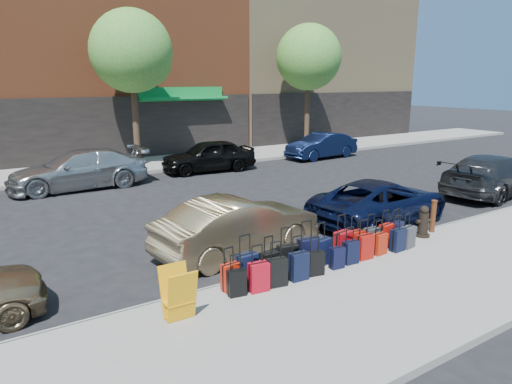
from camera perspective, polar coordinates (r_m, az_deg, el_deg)
ground at (r=14.40m, az=-4.18°, el=-3.24°), size 120.00×120.00×0.00m
sidewalk_near at (r=9.56m, az=15.32°, el=-12.34°), size 60.00×4.00×0.15m
sidewalk_far at (r=23.43m, az=-16.01°, el=3.09°), size 60.00×4.00×0.15m
curb_near at (r=10.87m, az=7.35°, el=-8.67°), size 60.00×0.08×0.15m
curb_far at (r=21.53m, az=-14.43°, el=2.28°), size 60.00×0.08×0.15m
building_right at (r=37.91m, az=4.35°, el=20.98°), size 15.00×12.12×18.00m
tree_center at (r=22.81m, az=-14.94°, el=16.37°), size 3.80×3.80×7.27m
tree_right at (r=27.96m, az=6.82°, el=16.16°), size 3.80×3.80×7.27m
suitcase_front_0 at (r=9.18m, az=-3.18°, el=-10.53°), size 0.38×0.23×0.88m
suitcase_front_1 at (r=9.38m, az=-1.15°, el=-9.63°), size 0.45×0.26×1.05m
suitcase_front_2 at (r=9.70m, az=1.78°, el=-9.09°), size 0.39×0.23×0.91m
suitcase_front_3 at (r=9.92m, az=3.94°, el=-8.35°), size 0.46×0.30×1.03m
suitcase_front_4 at (r=10.26m, az=6.48°, el=-7.57°), size 0.47×0.29×1.07m
suitcase_front_5 at (r=10.47m, az=8.35°, el=-7.35°), size 0.44×0.29×0.98m
suitcase_front_6 at (r=10.86m, az=10.80°, el=-6.53°), size 0.46×0.29×1.06m
suitcase_front_7 at (r=11.12m, az=12.38°, el=-6.26°), size 0.41×0.24×0.98m
suitcase_front_8 at (r=11.55m, az=14.25°, el=-5.71°), size 0.39×0.23×0.91m
suitcase_front_9 at (r=11.88m, az=15.99°, el=-5.23°), size 0.41×0.26×0.94m
suitcase_front_10 at (r=12.24m, az=17.19°, el=-4.84°), size 0.39×0.25×0.89m
suitcase_back_0 at (r=8.96m, az=-2.43°, el=-11.27°), size 0.38×0.26×0.84m
suitcase_back_1 at (r=9.12m, az=0.33°, el=-10.56°), size 0.42×0.27×0.95m
suitcase_back_2 at (r=9.35m, az=2.64°, el=-9.98°), size 0.43×0.29×0.93m
suitcase_back_3 at (r=9.64m, az=5.36°, el=-9.22°), size 0.41×0.25×0.95m
suitcase_back_4 at (r=9.92m, az=7.43°, el=-8.81°), size 0.39×0.27×0.84m
suitcase_back_5 at (r=10.34m, az=10.09°, el=-8.09°), size 0.34×0.21×0.78m
suitcase_back_6 at (r=10.64m, az=11.75°, el=-7.39°), size 0.37×0.23×0.85m
suitcase_back_7 at (r=10.97m, az=13.42°, el=-6.67°), size 0.41×0.26×0.94m
suitcase_back_8 at (r=11.34m, az=15.21°, el=-6.26°), size 0.36×0.22×0.84m
suitcase_back_9 at (r=11.67m, az=17.32°, el=-5.75°), size 0.38×0.24×0.89m
suitcase_back_10 at (r=11.97m, az=18.49°, el=-5.36°), size 0.40×0.27×0.88m
fire_hydrant at (r=12.92m, az=20.20°, el=-3.58°), size 0.43×0.38×0.84m
bollard at (r=13.38m, az=21.26°, el=-2.77°), size 0.17×0.17×0.90m
display_rack at (r=8.19m, az=-9.68°, el=-12.46°), size 0.52×0.58×0.93m
car_near_1 at (r=11.31m, az=-2.22°, el=-4.22°), size 4.48×2.04×1.43m
car_near_2 at (r=14.19m, az=15.30°, el=-1.17°), size 5.01×2.76×1.33m
car_near_3 at (r=19.32m, az=27.50°, el=1.92°), size 5.41×2.72×1.51m
car_far_1 at (r=19.43m, az=-21.31°, el=2.64°), size 5.30×2.17×1.54m
car_far_2 at (r=21.69m, az=-5.95°, el=4.54°), size 4.56×2.19×1.50m
car_far_3 at (r=25.58m, az=8.19°, el=5.76°), size 4.33×1.74×1.40m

